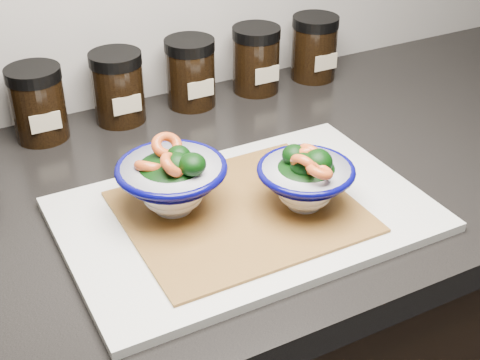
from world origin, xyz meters
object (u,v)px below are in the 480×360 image
cutting_board (245,214)px  spice_jar_b (38,103)px  spice_jar_c (118,87)px  spice_jar_f (314,48)px  bowl_left (172,180)px  spice_jar_d (191,73)px  spice_jar_e (256,59)px  bowl_right (306,178)px

cutting_board → spice_jar_b: (-0.17, 0.33, 0.05)m
spice_jar_c → spice_jar_f: (0.36, 0.00, 0.00)m
bowl_left → spice_jar_d: bearing=62.0°
bowl_left → spice_jar_e: bearing=46.5°
bowl_right → spice_jar_d: bearing=88.7°
spice_jar_c → spice_jar_d: size_ratio=1.00×
spice_jar_b → spice_jar_f: size_ratio=1.00×
bowl_left → spice_jar_d: size_ratio=1.21×
spice_jar_e → bowl_right: bearing=-109.9°
spice_jar_b → bowl_left: bearing=-72.4°
cutting_board → bowl_right: 0.09m
bowl_left → spice_jar_f: size_ratio=1.21×
spice_jar_e → spice_jar_f: 0.12m
bowl_left → spice_jar_d: (0.16, 0.29, -0.00)m
bowl_left → bowl_right: size_ratio=1.13×
cutting_board → spice_jar_c: bearing=98.1°
cutting_board → spice_jar_e: spice_jar_e is taller
bowl_left → spice_jar_c: 0.29m
cutting_board → bowl_right: bowl_right is taller
spice_jar_e → spice_jar_b: bearing=180.0°
cutting_board → spice_jar_e: 0.39m
spice_jar_b → spice_jar_f: (0.49, 0.00, 0.00)m
cutting_board → bowl_right: size_ratio=3.71×
bowl_right → spice_jar_d: 0.36m
spice_jar_e → spice_jar_f: same height
spice_jar_d → spice_jar_b: bearing=180.0°
spice_jar_d → spice_jar_f: (0.24, 0.00, 0.00)m
bowl_left → spice_jar_e: bowl_left is taller
cutting_board → spice_jar_c: (-0.05, 0.33, 0.05)m
spice_jar_c → spice_jar_d: same height
spice_jar_b → spice_jar_f: 0.49m
bowl_right → spice_jar_e: spice_jar_e is taller
bowl_left → spice_jar_b: 0.31m
bowl_right → spice_jar_e: (0.13, 0.36, 0.00)m
spice_jar_e → spice_jar_f: (0.12, 0.00, 0.00)m
bowl_right → spice_jar_b: spice_jar_b is taller
cutting_board → bowl_right: bearing=-22.7°
cutting_board → spice_jar_f: 0.46m
spice_jar_f → bowl_left: bearing=-143.6°
bowl_left → spice_jar_e: size_ratio=1.21×
cutting_board → spice_jar_d: spice_jar_d is taller
spice_jar_d → spice_jar_e: size_ratio=1.00×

